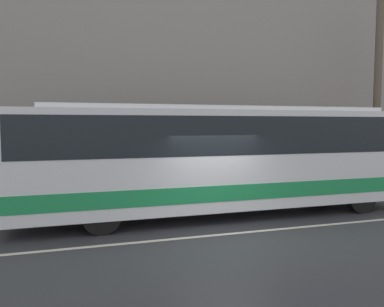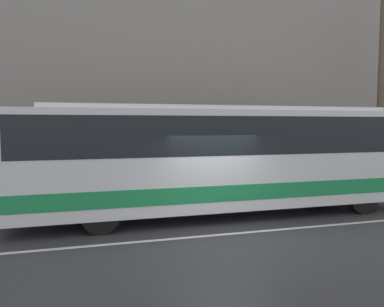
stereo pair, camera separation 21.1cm
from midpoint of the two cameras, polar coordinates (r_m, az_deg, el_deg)
name	(u,v)px [view 2 (the right image)]	position (r m, az deg, el deg)	size (l,w,h in m)	color
ground_plane	(224,235)	(9.77, 5.50, -12.19)	(60.00, 60.00, 0.00)	#333338
sidewalk	(176,195)	(14.54, -2.03, -6.31)	(60.00, 2.32, 0.15)	gray
building_facade	(168,30)	(16.01, -3.29, 18.27)	(60.00, 0.35, 13.66)	gray
lane_stripe	(224,234)	(9.77, 5.50, -12.17)	(54.00, 0.14, 0.01)	beige
transit_bus	(219,154)	(11.51, 4.69, -0.13)	(12.03, 2.54, 3.33)	white
utility_pole_near	(381,84)	(18.05, 27.21, 9.34)	(0.31, 0.31, 8.65)	brown
pedestrian_waiting	(219,173)	(15.07, 4.57, -2.91)	(0.36, 0.36, 1.54)	navy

